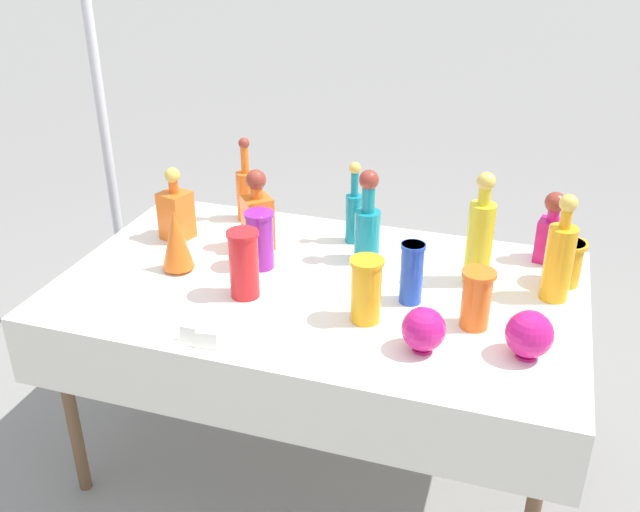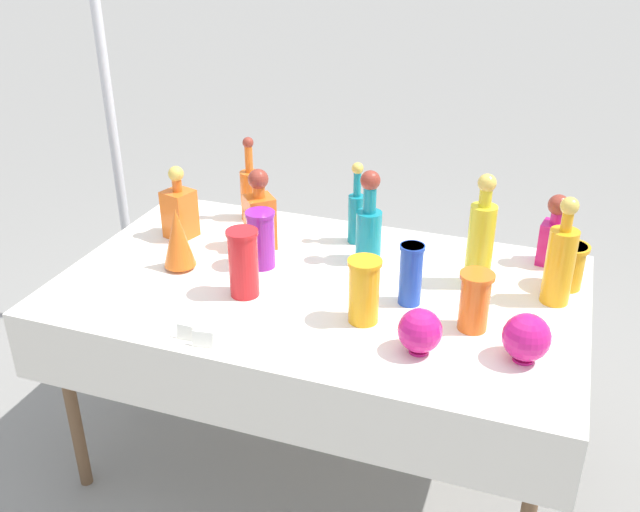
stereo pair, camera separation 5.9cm
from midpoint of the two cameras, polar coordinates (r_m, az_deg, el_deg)
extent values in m
plane|color=gray|center=(2.83, 0.62, -15.72)|extent=(40.00, 40.00, 0.00)
cube|color=white|center=(2.39, 0.71, -2.46)|extent=(1.72, 1.02, 0.03)
cube|color=white|center=(2.05, -4.05, -11.68)|extent=(1.72, 0.01, 0.24)
cylinder|color=brown|center=(2.62, -18.66, -11.02)|extent=(0.04, 0.04, 0.73)
cylinder|color=brown|center=(3.18, -9.98, -2.73)|extent=(0.04, 0.04, 0.73)
cylinder|color=brown|center=(2.84, 18.26, -7.71)|extent=(0.04, 0.04, 0.73)
cylinder|color=teal|center=(2.49, 4.58, 1.54)|extent=(0.09, 0.09, 0.19)
cylinder|color=teal|center=(2.43, 4.70, 4.54)|extent=(0.05, 0.05, 0.10)
sphere|color=maroon|center=(2.41, 4.76, 6.05)|extent=(0.07, 0.07, 0.07)
cylinder|color=yellow|center=(2.37, 13.38, 0.77)|extent=(0.09, 0.09, 0.28)
cylinder|color=yellow|center=(2.30, 13.82, 4.58)|extent=(0.04, 0.04, 0.06)
sphere|color=gold|center=(2.29, 13.95, 5.69)|extent=(0.06, 0.06, 0.06)
cylinder|color=teal|center=(2.63, 3.57, 2.96)|extent=(0.06, 0.06, 0.18)
cylinder|color=teal|center=(2.57, 3.66, 5.77)|extent=(0.03, 0.03, 0.09)
sphere|color=gold|center=(2.55, 3.69, 7.01)|extent=(0.04, 0.04, 0.04)
cylinder|color=orange|center=(2.35, 19.28, -0.83)|extent=(0.09, 0.09, 0.25)
cylinder|color=orange|center=(2.28, 19.87, 2.64)|extent=(0.03, 0.03, 0.06)
sphere|color=gold|center=(2.26, 20.06, 3.78)|extent=(0.06, 0.06, 0.06)
cylinder|color=orange|center=(2.83, -4.98, 4.85)|extent=(0.08, 0.08, 0.20)
cylinder|color=orange|center=(2.78, -5.11, 7.74)|extent=(0.03, 0.03, 0.11)
sphere|color=maroon|center=(2.75, -5.16, 9.03)|extent=(0.04, 0.04, 0.04)
cube|color=orange|center=(2.59, -4.17, 2.70)|extent=(0.14, 0.14, 0.20)
cylinder|color=orange|center=(2.54, -4.26, 5.21)|extent=(0.05, 0.05, 0.05)
sphere|color=maroon|center=(2.52, -4.29, 6.15)|extent=(0.07, 0.07, 0.07)
cube|color=orange|center=(2.71, -10.54, 3.33)|extent=(0.12, 0.12, 0.18)
cylinder|color=orange|center=(2.67, -10.75, 5.62)|extent=(0.04, 0.04, 0.05)
sphere|color=gold|center=(2.65, -10.83, 6.48)|extent=(0.06, 0.06, 0.06)
cube|color=#C61972|center=(2.61, 18.71, 0.94)|extent=(0.10, 0.10, 0.15)
cylinder|color=#C61972|center=(2.57, 19.03, 2.95)|extent=(0.04, 0.04, 0.05)
sphere|color=maroon|center=(2.55, 19.18, 3.88)|extent=(0.07, 0.07, 0.07)
cylinder|color=orange|center=(2.15, 13.03, -3.58)|extent=(0.09, 0.09, 0.18)
cylinder|color=orange|center=(2.10, 13.27, -1.55)|extent=(0.10, 0.10, 0.01)
cylinder|color=blue|center=(2.24, 8.02, -1.48)|extent=(0.07, 0.07, 0.20)
cylinder|color=blue|center=(2.20, 8.18, 0.71)|extent=(0.08, 0.08, 0.01)
cylinder|color=purple|center=(2.45, -4.05, 1.33)|extent=(0.09, 0.09, 0.20)
cylinder|color=purple|center=(2.41, -4.13, 3.40)|extent=(0.10, 0.10, 0.01)
cylinder|color=orange|center=(2.13, 4.33, -2.81)|extent=(0.09, 0.09, 0.21)
cylinder|color=orange|center=(2.08, 4.42, -0.50)|extent=(0.10, 0.10, 0.01)
cylinder|color=orange|center=(2.47, 19.91, -0.78)|extent=(0.10, 0.10, 0.15)
cylinder|color=orange|center=(2.44, 20.16, 0.68)|extent=(0.12, 0.12, 0.01)
cylinder|color=red|center=(2.27, -5.40, -0.58)|extent=(0.09, 0.09, 0.23)
cylinder|color=red|center=(2.22, -5.52, 1.87)|extent=(0.10, 0.10, 0.01)
cylinder|color=orange|center=(2.51, -10.43, -0.80)|extent=(0.07, 0.07, 0.01)
cone|color=orange|center=(2.46, -10.64, 1.48)|extent=(0.11, 0.11, 0.21)
cylinder|color=#C61972|center=(2.09, 16.73, -7.88)|extent=(0.06, 0.06, 0.01)
sphere|color=#C61972|center=(2.05, 16.99, -6.25)|extent=(0.13, 0.13, 0.13)
cylinder|color=#C61972|center=(2.06, 8.71, -7.49)|extent=(0.06, 0.06, 0.01)
sphere|color=#C61972|center=(2.02, 8.84, -5.92)|extent=(0.13, 0.13, 0.13)
cube|color=white|center=(2.11, -9.95, -6.05)|extent=(0.05, 0.02, 0.05)
cube|color=white|center=(2.07, -8.55, -6.62)|extent=(0.06, 0.03, 0.05)
cube|color=tan|center=(3.40, 6.74, -4.14)|extent=(0.55, 0.45, 0.34)
cube|color=tan|center=(3.39, 7.35, -0.23)|extent=(0.44, 0.16, 0.09)
cylinder|color=silver|center=(3.29, -16.31, 13.66)|extent=(0.04, 0.04, 2.44)
cylinder|color=#333338|center=(3.73, -13.95, -4.49)|extent=(0.18, 0.18, 0.04)
camera|label=1|loc=(0.03, -89.28, 0.37)|focal=40.00mm
camera|label=2|loc=(0.03, 90.72, -0.37)|focal=40.00mm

